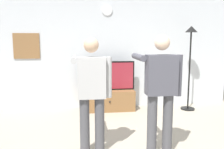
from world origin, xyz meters
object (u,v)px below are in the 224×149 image
at_px(television, 108,76).
at_px(wall_clock, 107,10).
at_px(person_standing_nearer_lamp, 92,89).
at_px(tv_stand, 109,100).
at_px(person_standing_nearer_couch, 160,88).
at_px(floor_lamp, 190,51).
at_px(framed_picture, 27,46).

bearing_deg(television, wall_clock, 90.00).
bearing_deg(person_standing_nearer_lamp, tv_stand, 76.91).
distance_m(tv_stand, television, 0.57).
bearing_deg(television, person_standing_nearer_couch, -78.15).
relative_size(tv_stand, person_standing_nearer_lamp, 0.71).
xyz_separation_m(floor_lamp, person_standing_nearer_lamp, (-2.34, -1.88, -0.45)).
distance_m(television, framed_picture, 1.99).
height_order(framed_picture, person_standing_nearer_lamp, framed_picture).
distance_m(tv_stand, wall_clock, 2.10).
relative_size(framed_picture, person_standing_nearer_couch, 0.34).
relative_size(framed_picture, floor_lamp, 0.30).
height_order(television, floor_lamp, floor_lamp).
distance_m(tv_stand, framed_picture, 2.26).
bearing_deg(floor_lamp, television, 173.08).
distance_m(television, person_standing_nearer_lamp, 2.16).
bearing_deg(framed_picture, wall_clock, -0.15).
relative_size(television, person_standing_nearer_couch, 0.71).
relative_size(tv_stand, wall_clock, 4.74).
bearing_deg(framed_picture, floor_lamp, -7.28).
xyz_separation_m(framed_picture, person_standing_nearer_lamp, (1.37, -2.35, -0.55)).
bearing_deg(person_standing_nearer_lamp, framed_picture, 120.30).
xyz_separation_m(wall_clock, framed_picture, (-1.85, 0.00, -0.82)).
distance_m(tv_stand, person_standing_nearer_couch, 2.40).
bearing_deg(television, tv_stand, -90.00).
distance_m(wall_clock, person_standing_nearer_couch, 2.90).
bearing_deg(person_standing_nearer_lamp, person_standing_nearer_couch, -10.39).
height_order(wall_clock, framed_picture, wall_clock).
height_order(framed_picture, floor_lamp, floor_lamp).
xyz_separation_m(framed_picture, person_standing_nearer_couch, (2.33, -2.53, -0.52)).
bearing_deg(floor_lamp, tv_stand, 174.49).
relative_size(tv_stand, floor_lamp, 0.61).
xyz_separation_m(floor_lamp, person_standing_nearer_couch, (-1.39, -2.05, -0.42)).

